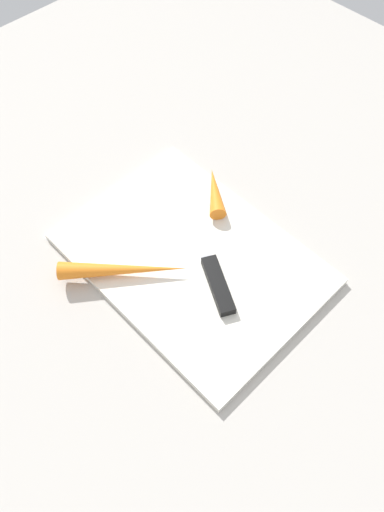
{
  "coord_description": "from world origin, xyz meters",
  "views": [
    {
      "loc": [
        0.27,
        -0.26,
        0.6
      ],
      "look_at": [
        0.0,
        0.0,
        0.01
      ],
      "focal_mm": 34.16,
      "sensor_mm": 36.0,
      "label": 1
    }
  ],
  "objects_px": {
    "carrot_long": "(123,270)",
    "carrot_short": "(215,191)",
    "cutting_board": "(192,258)",
    "knife": "(215,277)"
  },
  "relations": [
    {
      "from": "carrot_long",
      "to": "carrot_short",
      "type": "height_order",
      "value": "same"
    },
    {
      "from": "carrot_long",
      "to": "cutting_board",
      "type": "bearing_deg",
      "value": 16.56
    },
    {
      "from": "cutting_board",
      "to": "carrot_short",
      "type": "relative_size",
      "value": 3.94
    },
    {
      "from": "carrot_long",
      "to": "knife",
      "type": "bearing_deg",
      "value": -4.94
    },
    {
      "from": "cutting_board",
      "to": "knife",
      "type": "relative_size",
      "value": 1.94
    },
    {
      "from": "cutting_board",
      "to": "knife",
      "type": "xyz_separation_m",
      "value": [
        0.05,
        -0.0,
        0.01
      ]
    },
    {
      "from": "carrot_long",
      "to": "carrot_short",
      "type": "relative_size",
      "value": 1.95
    },
    {
      "from": "cutting_board",
      "to": "carrot_short",
      "type": "xyz_separation_m",
      "value": [
        -0.05,
        0.1,
        0.02
      ]
    },
    {
      "from": "carrot_short",
      "to": "cutting_board",
      "type": "bearing_deg",
      "value": 157.68
    },
    {
      "from": "carrot_long",
      "to": "carrot_short",
      "type": "xyz_separation_m",
      "value": [
        -0.01,
        0.19,
        -0.0
      ]
    }
  ]
}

